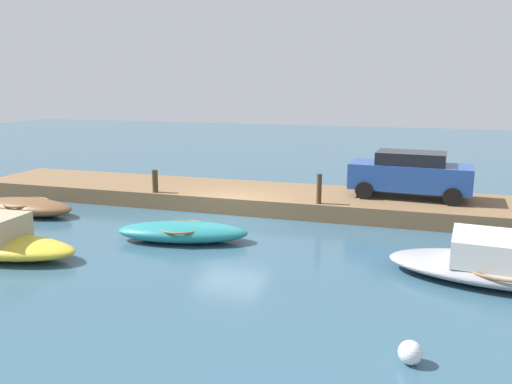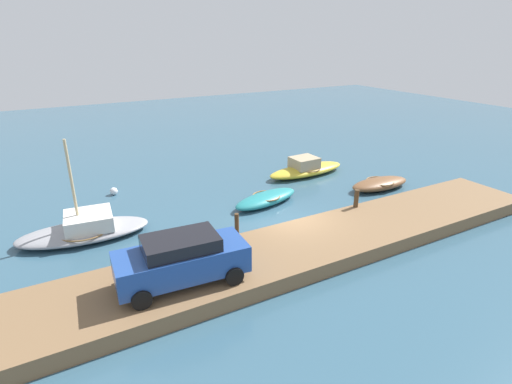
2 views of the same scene
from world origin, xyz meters
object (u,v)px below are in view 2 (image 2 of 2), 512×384
(marker_buoy, at_px, (114,191))
(rowboat_brown, at_px, (380,184))
(mooring_post_mid_west, at_px, (356,198))
(parked_car, at_px, (182,259))
(mooring_post_west, at_px, (237,226))
(motorboat_yellow, at_px, (306,169))
(sailboat_grey, at_px, (85,229))
(rowboat_teal, at_px, (266,199))

(marker_buoy, bearing_deg, rowboat_brown, -25.47)
(mooring_post_mid_west, xyz_separation_m, parked_car, (-9.47, -1.99, 0.45))
(mooring_post_west, xyz_separation_m, parked_car, (-3.02, -1.99, 0.37))
(motorboat_yellow, relative_size, mooring_post_mid_west, 6.28)
(sailboat_grey, xyz_separation_m, marker_buoy, (2.08, 4.68, -0.21))
(mooring_post_mid_west, bearing_deg, rowboat_teal, 128.07)
(sailboat_grey, height_order, marker_buoy, sailboat_grey)
(motorboat_yellow, distance_m, parked_car, 14.15)
(rowboat_brown, bearing_deg, sailboat_grey, 174.95)
(rowboat_teal, bearing_deg, marker_buoy, 129.77)
(mooring_post_mid_west, distance_m, marker_buoy, 13.28)
(marker_buoy, bearing_deg, rowboat_teal, -37.75)
(sailboat_grey, xyz_separation_m, mooring_post_mid_west, (11.82, -4.31, 0.65))
(mooring_post_mid_west, relative_size, marker_buoy, 2.10)
(motorboat_yellow, xyz_separation_m, parked_car, (-11.22, -8.54, 1.10))
(mooring_post_west, bearing_deg, rowboat_teal, 45.99)
(rowboat_brown, xyz_separation_m, mooring_post_mid_west, (-4.07, -2.41, 0.75))
(mooring_post_mid_west, height_order, parked_car, parked_car)
(motorboat_yellow, xyz_separation_m, mooring_post_mid_west, (-1.75, -6.55, 0.65))
(sailboat_grey, height_order, parked_car, sailboat_grey)
(parked_car, bearing_deg, mooring_post_west, 37.37)
(rowboat_brown, xyz_separation_m, marker_buoy, (-13.81, 6.58, -0.10))
(motorboat_yellow, distance_m, marker_buoy, 11.75)
(rowboat_teal, distance_m, marker_buoy, 8.67)
(motorboat_yellow, distance_m, mooring_post_west, 10.52)
(mooring_post_west, height_order, marker_buoy, mooring_post_west)
(rowboat_teal, distance_m, mooring_post_mid_west, 4.74)
(marker_buoy, bearing_deg, mooring_post_mid_west, -42.71)
(mooring_post_west, bearing_deg, rowboat_brown, 12.92)
(sailboat_grey, bearing_deg, mooring_post_mid_west, -14.45)
(sailboat_grey, bearing_deg, mooring_post_west, -33.14)
(rowboat_brown, distance_m, mooring_post_mid_west, 4.79)
(mooring_post_west, bearing_deg, sailboat_grey, 141.28)
(rowboat_teal, xyz_separation_m, rowboat_brown, (6.96, -1.27, 0.01))
(marker_buoy, bearing_deg, parked_car, -88.58)
(sailboat_grey, bearing_deg, motorboat_yellow, 14.97)
(rowboat_brown, height_order, marker_buoy, rowboat_brown)
(motorboat_yellow, height_order, marker_buoy, motorboat_yellow)
(rowboat_teal, bearing_deg, mooring_post_mid_west, -64.41)
(rowboat_brown, distance_m, marker_buoy, 15.30)
(parked_car, height_order, marker_buoy, parked_car)
(rowboat_brown, relative_size, motorboat_yellow, 0.70)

